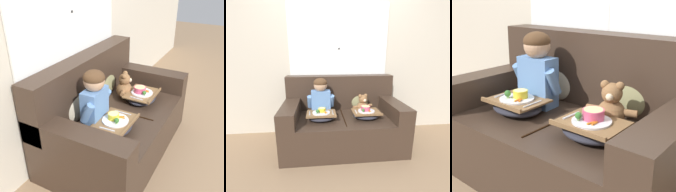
{
  "view_description": "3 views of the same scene",
  "coord_description": "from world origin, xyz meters",
  "views": [
    {
      "loc": [
        -2.1,
        -1.05,
        1.87
      ],
      "look_at": [
        -0.08,
        0.03,
        0.67
      ],
      "focal_mm": 42.0,
      "sensor_mm": 36.0,
      "label": 1
    },
    {
      "loc": [
        -0.33,
        -2.41,
        1.4
      ],
      "look_at": [
        -0.07,
        -0.0,
        0.77
      ],
      "focal_mm": 28.0,
      "sensor_mm": 36.0,
      "label": 2
    },
    {
      "loc": [
        1.25,
        -1.51,
        1.27
      ],
      "look_at": [
        0.01,
        -0.01,
        0.64
      ],
      "focal_mm": 50.0,
      "sensor_mm": 36.0,
      "label": 3
    }
  ],
  "objects": [
    {
      "name": "ground_plane",
      "position": [
        0.0,
        0.0,
        0.0
      ],
      "size": [
        14.0,
        14.0,
        0.0
      ],
      "primitive_type": "plane",
      "color": "#8E7051"
    },
    {
      "name": "lap_tray_child",
      "position": [
        -0.32,
        -0.13,
        0.53
      ],
      "size": [
        0.4,
        0.31,
        0.17
      ],
      "color": "#2D2D38",
      "rests_on": "child_figure"
    },
    {
      "name": "wall_back_with_window",
      "position": [
        0.0,
        0.56,
        1.31
      ],
      "size": [
        8.0,
        0.08,
        2.6
      ],
      "color": "beige",
      "rests_on": "ground_plane"
    },
    {
      "name": "throw_pillow_behind_teddy",
      "position": [
        0.32,
        0.31,
        0.64
      ],
      "size": [
        0.34,
        0.16,
        0.35
      ],
      "color": "#898456",
      "rests_on": "couch"
    },
    {
      "name": "couch",
      "position": [
        0.0,
        0.07,
        0.36
      ],
      "size": [
        1.71,
        0.99,
        1.01
      ],
      "color": "#38281E",
      "rests_on": "ground_plane"
    },
    {
      "name": "teddy_bear",
      "position": [
        0.32,
        0.08,
        0.6
      ],
      "size": [
        0.32,
        0.24,
        0.3
      ],
      "color": "brown",
      "rests_on": "couch"
    },
    {
      "name": "child_figure",
      "position": [
        -0.32,
        0.08,
        0.77
      ],
      "size": [
        0.39,
        0.2,
        0.55
      ],
      "color": "#5B84BC",
      "rests_on": "couch"
    },
    {
      "name": "lap_tray_teddy",
      "position": [
        0.32,
        -0.13,
        0.53
      ],
      "size": [
        0.38,
        0.31,
        0.17
      ],
      "color": "#2D2D38",
      "rests_on": "teddy_bear"
    },
    {
      "name": "throw_pillow_behind_child",
      "position": [
        -0.32,
        0.31,
        0.64
      ],
      "size": [
        0.36,
        0.18,
        0.38
      ],
      "color": "#C1B293",
      "rests_on": "couch"
    }
  ]
}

